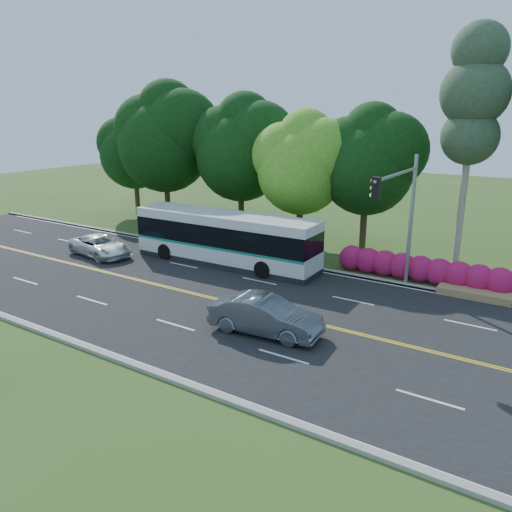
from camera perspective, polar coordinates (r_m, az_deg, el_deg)
The scene contains 12 objects.
ground at distance 24.74m, azimuth -2.96°, elevation -5.36°, with size 120.00×120.00×0.00m, color #334E1A.
road at distance 24.74m, azimuth -2.96°, elevation -5.34°, with size 60.00×14.00×0.02m, color black.
curb_north at distance 30.48m, azimuth 4.86°, elevation -1.05°, with size 60.00×0.30×0.15m, color gray.
curb_south at distance 19.88m, azimuth -15.25°, elevation -11.39°, with size 60.00×0.30×0.15m, color gray.
grass_verge at distance 32.07m, azimuth 6.41°, elevation -0.26°, with size 60.00×4.00×0.10m, color #334E1A.
lane_markings at distance 24.79m, azimuth -3.14°, elevation -5.27°, with size 57.60×13.82×0.00m.
tree_row at distance 36.06m, azimuth 1.51°, elevation 12.46°, with size 44.70×9.10×13.84m.
bougainvillea_hedge at distance 28.79m, azimuth 18.59°, elevation -1.57°, with size 9.50×2.25×1.50m.
traffic_signal at distance 25.44m, azimuth 16.31°, elevation 5.56°, with size 0.42×6.10×7.00m.
transit_bus at distance 30.53m, azimuth -3.57°, elevation 1.93°, with size 12.06×2.87×3.14m.
sedan at distance 21.13m, azimuth 1.09°, elevation -6.85°, with size 1.68×4.83×1.59m, color slate.
suv at distance 33.92m, azimuth -17.38°, elevation 1.12°, with size 2.21×4.79×1.33m, color silver.
Camera 1 is at (13.46, -18.66, 9.10)m, focal length 35.00 mm.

